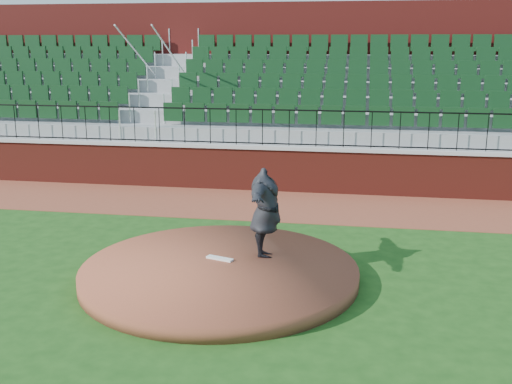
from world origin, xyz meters
TOP-DOWN VIEW (x-y plane):
  - ground at (0.00, 0.00)m, footprint 90.00×90.00m
  - warning_track at (0.00, 5.40)m, footprint 34.00×3.20m
  - field_wall at (0.00, 7.00)m, footprint 34.00×0.35m
  - wall_cap at (0.00, 7.00)m, footprint 34.00×0.45m
  - wall_railing at (0.00, 7.00)m, footprint 34.00×0.05m
  - seating_stands at (0.00, 9.72)m, footprint 34.00×5.10m
  - concourse_wall at (0.00, 12.52)m, footprint 34.00×0.50m
  - pitchers_mound at (-0.43, 0.15)m, footprint 4.96×4.96m
  - pitching_rubber at (-0.50, 0.47)m, footprint 0.53×0.28m
  - pitcher at (0.29, 0.80)m, footprint 0.72×2.11m

SIDE VIEW (x-z plane):
  - ground at x=0.00m, z-range 0.00..0.00m
  - warning_track at x=0.00m, z-range 0.00..0.01m
  - pitchers_mound at x=-0.43m, z-range 0.00..0.25m
  - pitching_rubber at x=-0.50m, z-range 0.25..0.28m
  - field_wall at x=0.00m, z-range 0.00..1.20m
  - pitcher at x=0.29m, z-range 0.25..1.93m
  - wall_cap at x=0.00m, z-range 1.20..1.30m
  - wall_railing at x=0.00m, z-range 1.30..2.30m
  - seating_stands at x=0.00m, z-range 0.00..4.60m
  - concourse_wall at x=0.00m, z-range 0.00..5.50m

